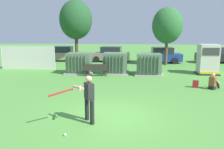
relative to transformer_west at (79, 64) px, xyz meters
name	(u,v)px	position (x,y,z in m)	size (l,w,h in m)	color
ground_plane	(111,116)	(3.36, -8.86, -0.79)	(96.00, 96.00, 0.00)	#51933D
fence_panel	(28,58)	(-4.92, 1.64, 0.21)	(4.80, 0.12, 2.00)	beige
transformer_west	(79,64)	(0.00, 0.00, 0.00)	(2.10, 1.70, 1.62)	#9E9B93
transformer_mid_west	(115,64)	(2.80, 0.24, 0.00)	(2.10, 1.70, 1.62)	#9E9B93
transformer_mid_east	(149,65)	(5.37, -0.10, 0.00)	(2.10, 1.70, 1.62)	#9E9B93
generator_enclosure	(208,60)	(9.90, 0.63, 0.35)	(1.60, 1.40, 2.30)	#262626
park_bench	(96,69)	(1.44, -0.94, -0.25)	(1.82, 0.52, 0.92)	#2D2823
batter	(88,97)	(2.57, -9.53, 0.19)	(1.46, 1.13, 1.74)	black
sports_ball	(65,135)	(2.04, -10.71, -0.74)	(0.09, 0.09, 0.09)	white
seated_spectator	(213,83)	(8.81, -4.09, -0.41)	(0.76, 0.72, 0.96)	black
backpack	(196,84)	(7.89, -3.81, -0.57)	(0.35, 0.30, 0.44)	maroon
tree_left	(76,20)	(-1.72, 6.20, 3.60)	(3.35, 3.35, 6.39)	#4C3828
tree_center_left	(167,26)	(7.38, 5.25, 2.99)	(2.89, 2.89, 5.51)	brown
parked_car_leftmost	(62,54)	(-3.71, 7.24, -0.04)	(4.28, 2.09, 1.62)	gray
parked_car_left_of_center	(110,55)	(1.70, 7.22, -0.04)	(4.31, 2.15, 1.62)	gray
parked_car_right_of_center	(161,56)	(7.08, 6.73, -0.04)	(4.29, 2.10, 1.62)	navy
parked_car_rightmost	(218,56)	(12.97, 7.27, -0.04)	(4.23, 1.99, 1.62)	black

